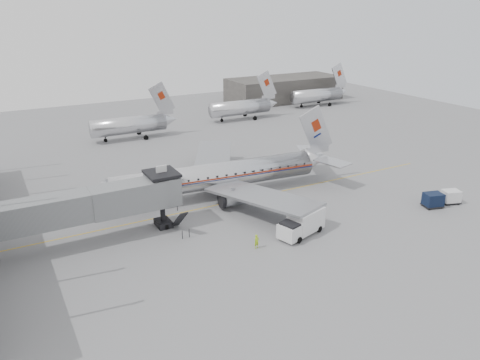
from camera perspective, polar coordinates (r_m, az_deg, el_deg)
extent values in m
plane|color=slate|center=(54.87, 1.19, -5.00)|extent=(160.00, 160.00, 0.00)
cube|color=#3A3735|center=(126.01, 5.42, 11.01)|extent=(30.00, 12.00, 6.00)
cube|color=gold|center=(60.98, 0.82, -2.28)|extent=(60.00, 0.15, 0.01)
cube|color=slate|center=(50.38, -23.30, -3.83)|extent=(12.00, 2.80, 3.00)
cube|color=slate|center=(51.68, -13.43, -2.05)|extent=(8.00, 3.00, 3.10)
cube|color=slate|center=(53.09, -9.41, -1.13)|extent=(3.20, 3.60, 3.20)
cube|color=black|center=(52.43, -9.53, 0.80)|extent=(3.40, 3.80, 0.30)
cube|color=white|center=(52.26, -9.56, 1.32)|extent=(1.20, 0.15, 0.80)
cylinder|color=black|center=(53.78, -9.39, -4.20)|extent=(0.56, 0.56, 2.80)
cube|color=black|center=(54.22, -9.33, -5.21)|extent=(1.60, 2.20, 0.70)
cylinder|color=black|center=(53.39, -8.95, -5.67)|extent=(0.30, 0.60, 0.60)
cylinder|color=black|center=(55.10, -9.68, -4.85)|extent=(0.30, 0.60, 0.60)
cube|color=black|center=(52.10, -7.39, -4.80)|extent=(0.90, 3.20, 2.90)
cylinder|color=silver|center=(90.34, -13.43, 6.50)|extent=(14.00, 3.20, 3.20)
cube|color=silver|center=(91.39, -9.51, 9.76)|extent=(5.17, 0.26, 6.52)
cylinder|color=black|center=(89.83, -16.08, 4.79)|extent=(0.24, 0.24, 1.00)
cylinder|color=silver|center=(103.53, 0.01, 8.80)|extent=(14.00, 3.20, 3.20)
cube|color=silver|center=(106.13, 3.29, 11.47)|extent=(5.17, 0.26, 6.52)
cylinder|color=black|center=(101.95, -2.23, 7.39)|extent=(0.24, 0.24, 1.00)
cylinder|color=silver|center=(119.86, 9.33, 10.15)|extent=(14.00, 3.20, 3.20)
cube|color=silver|center=(123.44, 12.00, 12.34)|extent=(5.17, 0.26, 6.52)
cylinder|color=black|center=(117.57, 7.51, 9.00)|extent=(0.24, 0.24, 1.00)
cylinder|color=silver|center=(61.16, -3.00, 0.51)|extent=(27.59, 5.83, 3.38)
cone|color=silver|center=(57.99, -17.06, -1.55)|extent=(3.03, 3.61, 3.38)
cone|color=silver|center=(67.65, 9.24, 2.58)|extent=(3.93, 3.53, 3.21)
cube|color=#9A240B|center=(61.08, -3.00, 0.72)|extent=(27.60, 5.88, 0.16)
cube|color=#091450|center=(61.15, -3.00, 0.53)|extent=(27.60, 5.88, 0.09)
cube|color=silver|center=(66.35, 9.25, 6.01)|extent=(5.61, 0.78, 7.02)
cube|color=gray|center=(69.45, -3.29, 2.74)|extent=(11.51, 15.21, 1.08)
cube|color=gray|center=(55.24, 2.70, -2.04)|extent=(9.47, 15.45, 1.08)
cylinder|color=gray|center=(65.99, -4.07, 0.71)|extent=(3.27, 2.19, 1.92)
cylinder|color=gray|center=(57.72, -0.87, -2.22)|extent=(3.27, 2.19, 1.92)
cylinder|color=black|center=(59.04, -14.66, -3.16)|extent=(0.18, 0.18, 1.19)
cylinder|color=black|center=(64.58, -2.20, -0.35)|extent=(0.24, 0.24, 1.28)
cylinder|color=black|center=(64.66, -2.20, -0.54)|extent=(0.94, 0.40, 0.91)
cylinder|color=black|center=(60.49, -0.55, -1.82)|extent=(0.24, 0.24, 1.28)
cylinder|color=black|center=(60.58, -0.54, -2.02)|extent=(0.94, 0.40, 0.91)
cube|color=silver|center=(52.07, 8.05, -4.80)|extent=(4.60, 3.37, 2.40)
cube|color=silver|center=(50.21, 6.06, -6.29)|extent=(2.38, 2.61, 1.60)
cube|color=black|center=(49.90, 6.08, -5.59)|extent=(1.87, 2.26, 0.69)
cylinder|color=black|center=(50.23, 7.19, -7.26)|extent=(0.78, 0.48, 0.73)
cylinder|color=black|center=(51.34, 5.37, -6.53)|extent=(0.78, 0.48, 0.73)
cylinder|color=black|center=(52.90, 9.63, -5.89)|extent=(0.78, 0.48, 0.73)
cylinder|color=black|center=(53.96, 7.85, -5.24)|extent=(0.78, 0.48, 0.73)
cube|color=black|center=(62.87, 22.48, -2.18)|extent=(2.57, 2.17, 1.55)
cube|color=black|center=(63.17, 22.38, -2.87)|extent=(2.70, 2.31, 0.13)
cylinder|color=black|center=(62.21, 22.06, -3.24)|extent=(0.35, 0.21, 0.33)
cylinder|color=black|center=(63.22, 23.37, -3.05)|extent=(0.35, 0.21, 0.33)
cylinder|color=black|center=(63.19, 21.38, -2.78)|extent=(0.35, 0.21, 0.33)
cylinder|color=black|center=(64.19, 22.68, -2.60)|extent=(0.35, 0.21, 0.33)
cube|color=silver|center=(65.03, 24.32, -1.77)|extent=(2.47, 2.14, 1.46)
cube|color=black|center=(65.30, 24.22, -2.41)|extent=(2.60, 2.27, 0.12)
cylinder|color=black|center=(64.39, 23.90, -2.72)|extent=(0.34, 0.22, 0.31)
cylinder|color=black|center=(65.32, 25.12, -2.59)|extent=(0.34, 0.22, 0.31)
cylinder|color=black|center=(65.34, 23.32, -2.31)|extent=(0.34, 0.22, 0.31)
cylinder|color=black|center=(66.25, 24.52, -2.18)|extent=(0.34, 0.22, 0.31)
imported|color=#A5D419|center=(48.72, 2.04, -7.49)|extent=(0.62, 0.46, 1.53)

